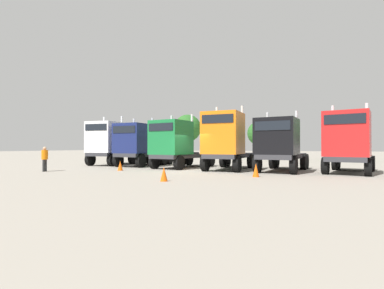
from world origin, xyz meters
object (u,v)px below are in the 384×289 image
object	(u,v)px
semi_truck_red	(348,142)
semi_truck_navy	(138,144)
visitor_in_hivis	(45,157)
traffic_cone_far	(120,166)
semi_truck_white	(108,143)
semi_truck_black	(279,144)
traffic_cone_mid	(256,170)
semi_truck_orange	(226,141)
semi_truck_green	(176,144)
traffic_cone_near	(164,174)

from	to	relation	value
semi_truck_red	semi_truck_navy	bearing A→B (deg)	-81.57
semi_truck_red	visitor_in_hivis	bearing A→B (deg)	-60.95
traffic_cone_far	semi_truck_white	bearing A→B (deg)	137.19
semi_truck_white	semi_truck_red	world-z (taller)	semi_truck_white
semi_truck_black	traffic_cone_mid	bearing A→B (deg)	-6.74
semi_truck_red	semi_truck_orange	bearing A→B (deg)	-75.31
semi_truck_green	semi_truck_orange	bearing A→B (deg)	92.37
semi_truck_orange	semi_truck_red	bearing A→B (deg)	94.24
semi_truck_green	visitor_in_hivis	world-z (taller)	semi_truck_green
semi_truck_green	semi_truck_black	world-z (taller)	semi_truck_green
semi_truck_white	traffic_cone_far	xyz separation A→B (m)	(4.62, -4.28, -1.66)
semi_truck_green	traffic_cone_far	distance (m)	4.53
semi_truck_red	traffic_cone_far	world-z (taller)	semi_truck_red
semi_truck_green	traffic_cone_mid	size ratio (longest dim) A/B	8.78
semi_truck_green	traffic_cone_far	xyz separation A→B (m)	(-2.58, -3.38, -1.55)
semi_truck_navy	traffic_cone_far	distance (m)	4.63
semi_truck_white	semi_truck_black	bearing A→B (deg)	81.10
semi_truck_green	visitor_in_hivis	size ratio (longest dim) A/B	3.91
visitor_in_hivis	traffic_cone_near	size ratio (longest dim) A/B	2.43
semi_truck_red	semi_truck_black	bearing A→B (deg)	-74.12
semi_truck_navy	semi_truck_black	distance (m)	11.69
semi_truck_navy	semi_truck_white	bearing A→B (deg)	-92.43
semi_truck_orange	traffic_cone_mid	xyz separation A→B (m)	(2.78, -3.58, -1.71)
semi_truck_green	semi_truck_orange	distance (m)	4.12
semi_truck_green	semi_truck_red	bearing A→B (deg)	98.18
semi_truck_white	visitor_in_hivis	bearing A→B (deg)	-1.15
traffic_cone_near	traffic_cone_mid	xyz separation A→B (m)	(3.62, 3.77, 0.03)
visitor_in_hivis	traffic_cone_far	distance (m)	4.96
semi_truck_orange	visitor_in_hivis	bearing A→B (deg)	-62.56
traffic_cone_far	traffic_cone_mid	bearing A→B (deg)	-3.13
traffic_cone_far	semi_truck_red	bearing A→B (deg)	14.36
visitor_in_hivis	traffic_cone_near	world-z (taller)	visitor_in_hivis
traffic_cone_near	traffic_cone_far	bearing A→B (deg)	143.78
traffic_cone_mid	semi_truck_green	bearing A→B (deg)	150.52
semi_truck_white	semi_truck_green	xyz separation A→B (m)	(7.20, -0.90, -0.10)
semi_truck_navy	traffic_cone_mid	distance (m)	11.92
semi_truck_white	semi_truck_red	size ratio (longest dim) A/B	0.90
semi_truck_orange	semi_truck_navy	bearing A→B (deg)	-97.85
semi_truck_green	visitor_in_hivis	bearing A→B (deg)	-41.41
semi_truck_navy	semi_truck_green	distance (m)	4.05
semi_truck_white	semi_truck_red	bearing A→B (deg)	83.13
semi_truck_red	traffic_cone_near	size ratio (longest dim) A/B	9.69
semi_truck_white	traffic_cone_near	bearing A→B (deg)	45.76
semi_truck_navy	traffic_cone_far	xyz separation A→B (m)	(1.40, -4.14, -1.54)
semi_truck_white	semi_truck_navy	world-z (taller)	semi_truck_white
visitor_in_hivis	traffic_cone_near	bearing A→B (deg)	143.04
semi_truck_black	traffic_cone_near	size ratio (longest dim) A/B	9.80
semi_truck_navy	semi_truck_red	distance (m)	15.66
semi_truck_orange	traffic_cone_mid	distance (m)	4.84
semi_truck_navy	traffic_cone_far	size ratio (longest dim) A/B	9.10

